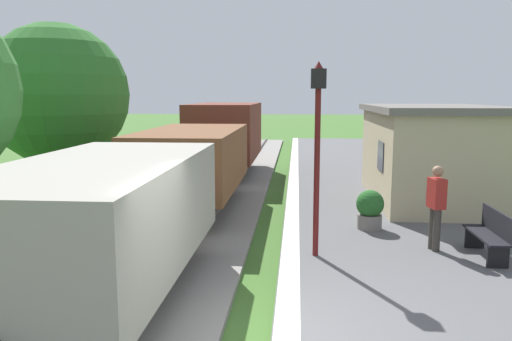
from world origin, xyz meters
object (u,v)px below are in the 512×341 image
at_px(person_waiting, 436,204).
at_px(bench_down_platform, 394,164).
at_px(bench_near_hut, 490,234).
at_px(lamp_post_near, 318,124).
at_px(station_hut, 430,153).
at_px(tree_trackside_far, 57,95).
at_px(freight_train, 197,158).
at_px(potted_planter, 370,209).

bearing_deg(person_waiting, bench_down_platform, -108.57).
distance_m(bench_near_hut, person_waiting, 1.11).
relative_size(person_waiting, lamp_post_near, 0.46).
bearing_deg(bench_near_hut, station_hut, 87.83).
distance_m(station_hut, tree_trackside_far, 10.88).
bearing_deg(tree_trackside_far, lamp_post_near, -31.57).
bearing_deg(lamp_post_near, freight_train, 124.19).
height_order(freight_train, bench_down_platform, freight_train).
bearing_deg(station_hut, bench_down_platform, 92.67).
relative_size(bench_down_platform, tree_trackside_far, 0.28).
xyz_separation_m(person_waiting, lamp_post_near, (-2.39, -0.54, 1.62)).
relative_size(bench_down_platform, lamp_post_near, 0.41).
relative_size(freight_train, station_hut, 3.34).
bearing_deg(freight_train, bench_down_platform, 37.04).
bearing_deg(bench_near_hut, lamp_post_near, -177.67).
height_order(freight_train, person_waiting, freight_train).
relative_size(freight_train, bench_near_hut, 12.93).
bearing_deg(bench_down_platform, freight_train, -142.96).
bearing_deg(bench_down_platform, tree_trackside_far, -152.76).
xyz_separation_m(potted_planter, lamp_post_near, (-1.32, -2.05, 2.08)).
relative_size(person_waiting, potted_planter, 1.87).
height_order(bench_near_hut, tree_trackside_far, tree_trackside_far).
distance_m(bench_down_platform, lamp_post_near, 10.56).
distance_m(bench_down_platform, tree_trackside_far, 12.09).
distance_m(station_hut, bench_down_platform, 4.44).
bearing_deg(bench_down_platform, potted_planter, -104.40).
distance_m(station_hut, lamp_post_near, 6.61).
height_order(person_waiting, tree_trackside_far, tree_trackside_far).
xyz_separation_m(bench_near_hut, tree_trackside_far, (-10.49, 4.28, 2.61)).
bearing_deg(station_hut, person_waiting, -102.88).
xyz_separation_m(station_hut, tree_trackside_far, (-10.69, -1.07, 1.68)).
bearing_deg(potted_planter, bench_near_hut, -43.91).
bearing_deg(tree_trackside_far, station_hut, 5.69).
relative_size(station_hut, person_waiting, 3.39).
distance_m(station_hut, bench_near_hut, 5.43).
bearing_deg(bench_near_hut, freight_train, 144.53).
relative_size(bench_down_platform, potted_planter, 1.64).
xyz_separation_m(station_hut, person_waiting, (-1.13, -4.94, -0.47)).
bearing_deg(person_waiting, tree_trackside_far, -34.91).
relative_size(station_hut, bench_near_hut, 3.87).
bearing_deg(bench_near_hut, bench_down_platform, 90.00).
bearing_deg(bench_near_hut, potted_planter, 136.09).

